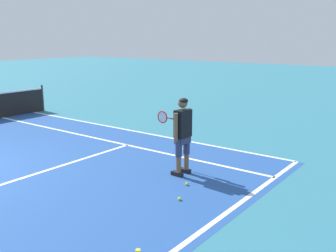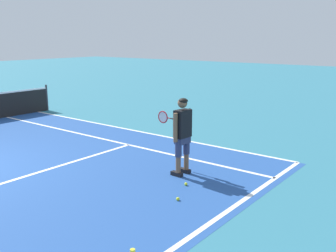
% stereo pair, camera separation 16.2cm
% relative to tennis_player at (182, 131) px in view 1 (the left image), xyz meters
% --- Properties ---
extents(line_singles_right, '(0.10, 10.75, 0.01)m').
position_rel_tennis_player_xyz_m(line_singles_right, '(1.04, 3.63, -0.99)').
color(line_singles_right, white).
rests_on(line_singles_right, ground).
extents(line_doubles_right, '(0.10, 10.75, 0.01)m').
position_rel_tennis_player_xyz_m(line_doubles_right, '(2.42, 3.63, -0.99)').
color(line_doubles_right, white).
rests_on(line_doubles_right, ground).
extents(tennis_player, '(0.67, 1.11, 1.71)m').
position_rel_tennis_player_xyz_m(tennis_player, '(0.00, 0.00, 0.00)').
color(tennis_player, black).
rests_on(tennis_player, ground).
extents(tennis_ball_near_feet, '(0.07, 0.07, 0.07)m').
position_rel_tennis_player_xyz_m(tennis_ball_near_feet, '(-0.49, -0.47, -0.96)').
color(tennis_ball_near_feet, '#CCE02D').
rests_on(tennis_ball_near_feet, ground).
extents(tennis_ball_by_baseline, '(0.07, 0.07, 0.07)m').
position_rel_tennis_player_xyz_m(tennis_ball_by_baseline, '(1.53, 1.01, -0.96)').
color(tennis_ball_by_baseline, '#CCE02D').
rests_on(tennis_ball_by_baseline, ground).
extents(tennis_ball_mid_court, '(0.07, 0.07, 0.07)m').
position_rel_tennis_player_xyz_m(tennis_ball_mid_court, '(-1.20, -0.79, -0.96)').
color(tennis_ball_mid_court, '#CCE02D').
rests_on(tennis_ball_mid_court, ground).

